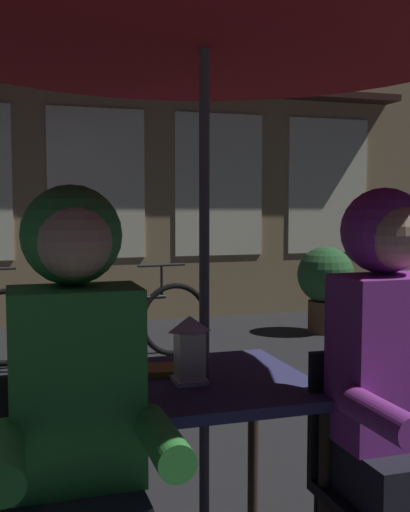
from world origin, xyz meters
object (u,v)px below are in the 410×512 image
object	(u,v)px
person_left_hooded	(77,397)
bicycle_third	(119,322)
lantern	(190,348)
potted_plant	(325,282)
cafe_table	(204,407)
chair_right	(382,473)
book	(153,371)
person_right_hooded	(395,368)

from	to	relation	value
person_left_hooded	bicycle_third	size ratio (longest dim) A/B	0.84
lantern	bicycle_third	size ratio (longest dim) A/B	0.14
lantern	potted_plant	world-z (taller)	lantern
cafe_table	potted_plant	bearing A→B (deg)	56.41
cafe_table	chair_right	distance (m)	0.62
bicycle_third	book	distance (m)	3.16
chair_right	person_left_hooded	xyz separation A→B (m)	(-0.96, -0.06, 0.36)
bicycle_third	potted_plant	bearing A→B (deg)	14.60
lantern	bicycle_third	distance (m)	3.31
lantern	person_left_hooded	bearing A→B (deg)	-136.76
lantern	book	world-z (taller)	lantern
lantern	chair_right	distance (m)	0.74
lantern	person_right_hooded	world-z (taller)	person_right_hooded
person_left_hooded	person_right_hooded	size ratio (longest dim) A/B	1.00
chair_right	bicycle_third	distance (m)	3.60
person_left_hooded	bicycle_third	xyz separation A→B (m)	(0.72, 3.65, -0.50)
person_right_hooded	bicycle_third	world-z (taller)	person_right_hooded
chair_right	person_right_hooded	bearing A→B (deg)	-90.00
cafe_table	bicycle_third	world-z (taller)	bicycle_third
lantern	chair_right	bearing A→B (deg)	-31.70
bicycle_third	potted_plant	distance (m)	2.38
book	potted_plant	distance (m)	4.59
cafe_table	bicycle_third	xyz separation A→B (m)	(0.24, 3.22, -0.29)
cafe_table	person_right_hooded	distance (m)	0.67
person_right_hooded	bicycle_third	distance (m)	3.69
cafe_table	chair_right	xyz separation A→B (m)	(0.48, -0.37, -0.15)
person_left_hooded	person_right_hooded	xyz separation A→B (m)	(0.96, 0.00, 0.00)
cafe_table	bicycle_third	bearing A→B (deg)	85.76
cafe_table	book	size ratio (longest dim) A/B	3.70
person_right_hooded	chair_right	bearing A→B (deg)	90.00
person_left_hooded	potted_plant	distance (m)	5.22
person_left_hooded	book	size ratio (longest dim) A/B	7.00
potted_plant	lantern	bearing A→B (deg)	-124.00
bicycle_third	lantern	bearing A→B (deg)	-95.30
cafe_table	person_left_hooded	distance (m)	0.67
chair_right	bicycle_third	world-z (taller)	chair_right
book	potted_plant	size ratio (longest dim) A/B	0.22
potted_plant	chair_right	bearing A→B (deg)	-116.16
lantern	person_left_hooded	xyz separation A→B (m)	(-0.42, -0.39, -0.01)
person_right_hooded	potted_plant	bearing A→B (deg)	64.15
chair_right	potted_plant	world-z (taller)	potted_plant
cafe_table	lantern	world-z (taller)	lantern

